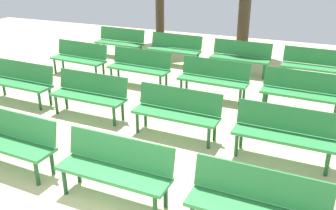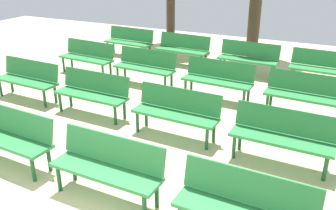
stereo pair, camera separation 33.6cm
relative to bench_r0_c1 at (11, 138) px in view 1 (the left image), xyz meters
The scene contains 15 objects.
bench_r0_c1 is the anchor object (origin of this frame).
bench_r0_c2 1.90m from the bench_r0_c1, ahead, with size 1.61×0.52×0.87m.
bench_r0_c3 3.79m from the bench_r0_c1, ahead, with size 1.61×0.53×0.87m.
bench_r1_c0 2.85m from the bench_r0_c1, 129.47° to the left, with size 1.62×0.56×0.87m.
bench_r1_c1 2.12m from the bench_r0_c1, 89.08° to the left, with size 1.61×0.53×0.87m.
bench_r1_c2 2.80m from the bench_r0_c1, 45.00° to the left, with size 1.62×0.55×0.87m.
bench_r1_c3 4.30m from the bench_r0_c1, 25.59° to the left, with size 1.62×0.54×0.87m.
bench_r2_c0 4.63m from the bench_r0_c1, 111.93° to the left, with size 1.63×0.61×0.87m.
bench_r2_c1 4.18m from the bench_r0_c1, 88.25° to the left, with size 1.63×0.58×0.87m.
bench_r2_c2 4.54m from the bench_r0_c1, 62.73° to the left, with size 1.62×0.57×0.87m.
bench_r2_c3 5.58m from the bench_r0_c1, 44.43° to the left, with size 1.62×0.56×0.87m.
bench_r3_c0 6.55m from the bench_r0_c1, 104.48° to the left, with size 1.63×0.58×0.87m.
bench_r3_c1 6.21m from the bench_r0_c1, 87.54° to the left, with size 1.63×0.59×0.87m.
bench_r3_c2 6.47m from the bench_r0_c1, 69.61° to the left, with size 1.62×0.55×0.87m.
bench_r3_c3 7.27m from the bench_r0_c1, 55.13° to the left, with size 1.62×0.56×0.87m.
Camera 1 is at (2.39, -2.11, 3.20)m, focal length 39.70 mm.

